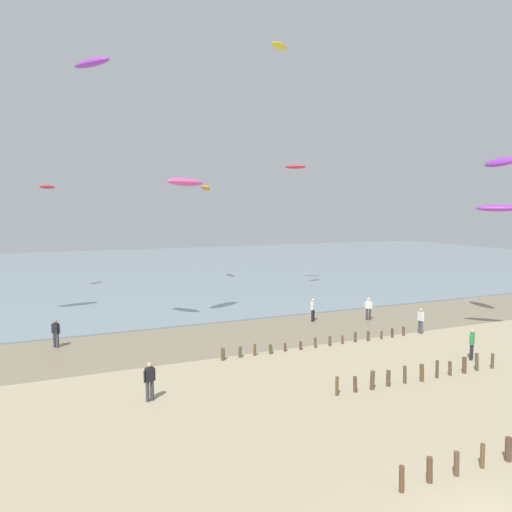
{
  "coord_description": "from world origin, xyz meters",
  "views": [
    {
      "loc": [
        -10.46,
        -7.77,
        8.21
      ],
      "look_at": [
        -1.77,
        11.5,
        6.24
      ],
      "focal_mm": 34.68,
      "sensor_mm": 36.0,
      "label": 1
    }
  ],
  "objects": [
    {
      "name": "kite_aloft_6",
      "position": [
        14.9,
        38.33,
        12.73
      ],
      "size": [
        2.15,
        2.13,
        0.49
      ],
      "primitive_type": "ellipsoid",
      "rotation": [
        0.2,
        0.0,
        2.37
      ],
      "color": "red"
    },
    {
      "name": "kite_aloft_4",
      "position": [
        -0.53,
        26.41,
        10.17
      ],
      "size": [
        3.61,
        2.79,
        0.66
      ],
      "primitive_type": "ellipsoid",
      "rotation": [
        0.09,
        0.0,
        0.54
      ],
      "color": "#E54C99"
    },
    {
      "name": "kite_aloft_1",
      "position": [
        19.37,
        16.96,
        11.54
      ],
      "size": [
        1.84,
        3.4,
        0.94
      ],
      "primitive_type": "ellipsoid",
      "rotation": [
        -0.49,
        0.0,
        1.35
      ],
      "color": "purple"
    },
    {
      "name": "kite_aloft_7",
      "position": [
        8.82,
        30.33,
        21.85
      ],
      "size": [
        2.25,
        1.74,
        0.57
      ],
      "primitive_type": "ellipsoid",
      "rotation": [
        0.36,
        0.0,
        3.66
      ],
      "color": "yellow"
    },
    {
      "name": "person_far_down_beach",
      "position": [
        12.81,
        17.16,
        0.92
      ],
      "size": [
        0.24,
        0.57,
        1.71
      ],
      "color": "#4C4C56",
      "rests_on": "ground"
    },
    {
      "name": "person_nearest_camera",
      "position": [
        -9.47,
        23.54,
        0.92
      ],
      "size": [
        0.47,
        0.39,
        1.71
      ],
      "color": "#383842",
      "rests_on": "ground"
    },
    {
      "name": "kite_aloft_3",
      "position": [
        -9.1,
        44.26,
        10.43
      ],
      "size": [
        1.92,
        2.17,
        0.38
      ],
      "primitive_type": "ellipsoid",
      "rotation": [
        0.05,
        0.0,
        4.05
      ],
      "color": "red"
    },
    {
      "name": "kite_aloft_8",
      "position": [
        16.24,
        14.35,
        8.33
      ],
      "size": [
        2.5,
        2.48,
        0.49
      ],
      "primitive_type": "ellipsoid",
      "rotation": [
        -0.09,
        0.0,
        2.36
      ],
      "color": "purple"
    },
    {
      "name": "person_by_waterline",
      "position": [
        12.15,
        21.91,
        0.92
      ],
      "size": [
        0.46,
        0.4,
        1.71
      ],
      "color": "#383842",
      "rests_on": "ground"
    },
    {
      "name": "groyne_mid",
      "position": [
        6.29,
        10.07,
        0.41
      ],
      "size": [
        9.65,
        0.34,
        0.91
      ],
      "color": "brown",
      "rests_on": "ground"
    },
    {
      "name": "kite_aloft_0",
      "position": [
        6.85,
        43.99,
        10.62
      ],
      "size": [
        1.41,
        2.95,
        0.77
      ],
      "primitive_type": "ellipsoid",
      "rotation": [
        -0.39,
        0.0,
        4.57
      ],
      "color": "orange"
    },
    {
      "name": "person_right_flank",
      "position": [
        11.27,
        11.55,
        0.92
      ],
      "size": [
        0.49,
        0.38,
        1.71
      ],
      "color": "#232328",
      "rests_on": "ground"
    },
    {
      "name": "wet_sand_strip",
      "position": [
        0.0,
        21.56,
        0.0
      ],
      "size": [
        120.0,
        7.99,
        0.01
      ],
      "primitive_type": "cube",
      "color": "#84755B",
      "rests_on": "ground"
    },
    {
      "name": "person_left_flank",
      "position": [
        8.15,
        23.25,
        0.92
      ],
      "size": [
        0.49,
        0.38,
        1.71
      ],
      "color": "#232328",
      "rests_on": "ground"
    },
    {
      "name": "person_mid_beach",
      "position": [
        -6.15,
        12.92,
        0.92
      ],
      "size": [
        0.54,
        0.32,
        1.71
      ],
      "color": "#383842",
      "rests_on": "ground"
    },
    {
      "name": "kite_aloft_5",
      "position": [
        -7.07,
        22.5,
        16.56
      ],
      "size": [
        2.38,
        2.89,
        0.71
      ],
      "primitive_type": "ellipsoid",
      "rotation": [
        -0.32,
        0.0,
        2.15
      ],
      "color": "purple"
    },
    {
      "name": "sea",
      "position": [
        0.0,
        60.56,
        0.05
      ],
      "size": [
        160.0,
        70.0,
        0.1
      ],
      "primitive_type": "cube",
      "color": "gray",
      "rests_on": "ground"
    },
    {
      "name": "groyne_far",
      "position": [
        4.74,
        17.12,
        0.3
      ],
      "size": [
        12.87,
        0.34,
        0.69
      ],
      "color": "brown",
      "rests_on": "ground"
    }
  ]
}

